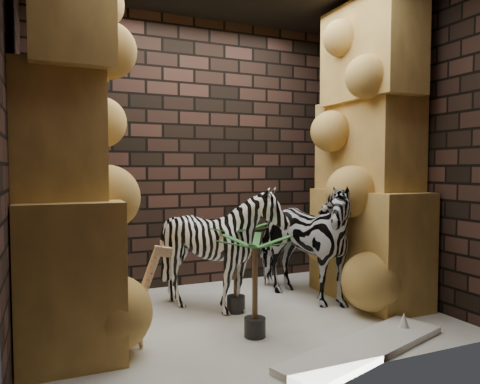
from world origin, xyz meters
name	(u,v)px	position (x,y,z in m)	size (l,w,h in m)	color
floor	(238,317)	(0.00, 0.00, 0.00)	(3.50, 3.50, 0.00)	white
wall_back	(195,153)	(0.00, 1.25, 1.50)	(3.50, 3.50, 0.00)	black
wall_front	(318,139)	(0.00, -1.25, 1.50)	(3.50, 3.50, 0.00)	black
wall_left	(14,143)	(-1.75, 0.00, 1.50)	(3.00, 3.00, 0.00)	black
wall_right	(395,151)	(1.75, 0.00, 1.50)	(3.00, 3.00, 0.00)	black
rock_pillar_left	(66,144)	(-1.40, 0.00, 1.50)	(0.68, 1.30, 3.00)	gold
rock_pillar_right	(369,151)	(1.42, 0.00, 1.50)	(0.58, 1.25, 3.00)	gold
zebra_right	(300,232)	(0.76, 0.22, 0.69)	(0.63, 1.17, 1.38)	white
zebra_left	(220,255)	(-0.09, 0.21, 0.53)	(0.94, 1.16, 1.06)	white
giraffe_toy	(126,294)	(-1.02, -0.31, 0.40)	(0.41, 0.14, 0.80)	beige
palm_front	(236,267)	(0.04, 0.14, 0.42)	(0.36, 0.36, 0.83)	#154E1A
palm_back	(255,286)	(-0.06, -0.48, 0.40)	(0.36, 0.36, 0.81)	#154E1A
surfboard	(365,348)	(0.55, -1.05, 0.03)	(1.56, 0.38, 0.05)	white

